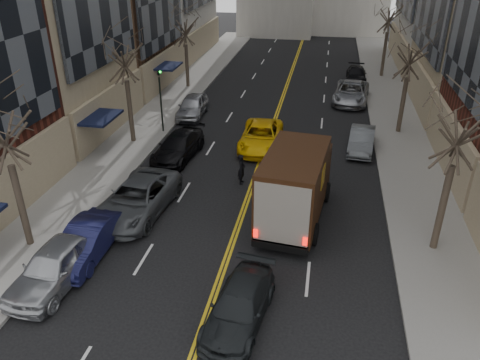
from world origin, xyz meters
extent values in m
cube|color=slate|center=(-9.00, 27.00, 0.07)|extent=(4.00, 66.00, 0.15)
cube|color=slate|center=(9.00, 27.00, 0.07)|extent=(4.00, 66.00, 0.15)
cube|color=black|center=(-10.00, 18.00, 2.40)|extent=(2.00, 3.00, 0.15)
cube|color=black|center=(-10.90, 18.00, 1.35)|extent=(0.20, 3.00, 2.50)
cube|color=black|center=(-10.00, 31.00, 2.40)|extent=(2.00, 3.00, 0.15)
cube|color=black|center=(-10.90, 31.00, 1.35)|extent=(0.20, 3.00, 2.50)
cylinder|color=#382D23|center=(-8.80, 8.00, 2.06)|extent=(0.30, 0.30, 3.83)
cylinder|color=#382D23|center=(-8.80, 20.00, 2.17)|extent=(0.30, 0.30, 4.05)
cylinder|color=#382D23|center=(-8.80, 33.00, 1.99)|extent=(0.30, 0.30, 3.69)
cylinder|color=#382D23|center=(8.80, 11.00, 2.13)|extent=(0.30, 0.30, 3.96)
cylinder|color=#382D23|center=(8.80, 25.00, 2.04)|extent=(0.30, 0.30, 3.78)
cylinder|color=#382D23|center=(8.80, 40.00, 2.22)|extent=(0.30, 0.30, 4.14)
cylinder|color=black|center=(-7.40, 22.00, 2.05)|extent=(0.12, 0.12, 3.80)
imported|color=black|center=(-7.40, 22.00, 4.40)|extent=(0.15, 0.18, 0.90)
sphere|color=#0CE526|center=(-7.25, 21.90, 4.35)|extent=(0.14, 0.14, 0.14)
cube|color=black|center=(2.55, 12.42, 0.58)|extent=(3.05, 7.01, 0.32)
cube|color=black|center=(2.82, 14.90, 1.65)|extent=(2.67, 2.06, 2.23)
cube|color=black|center=(2.49, 11.83, 2.12)|extent=(3.09, 5.45, 3.19)
cube|color=black|center=(2.20, 9.16, 0.58)|extent=(2.45, 0.45, 0.32)
cube|color=red|center=(1.14, 9.26, 1.06)|extent=(0.20, 0.08, 0.37)
cube|color=red|center=(3.25, 9.03, 1.06)|extent=(0.20, 0.08, 0.37)
cube|color=gold|center=(1.21, 12.03, 2.76)|extent=(0.14, 0.95, 0.96)
cube|color=gold|center=(3.78, 11.75, 2.76)|extent=(0.14, 0.95, 0.96)
cylinder|color=black|center=(1.54, 14.77, 0.51)|extent=(0.40, 1.05, 1.02)
cylinder|color=black|center=(4.04, 14.50, 0.51)|extent=(0.40, 1.05, 1.02)
cylinder|color=black|center=(1.11, 10.75, 0.51)|extent=(0.40, 1.05, 1.02)
cylinder|color=black|center=(3.60, 10.49, 0.51)|extent=(0.40, 1.05, 1.02)
imported|color=black|center=(1.20, 5.23, 0.66)|extent=(2.42, 4.75, 1.32)
cube|color=black|center=(1.20, 5.89, 1.18)|extent=(0.13, 0.04, 0.09)
cube|color=blue|center=(1.20, 5.86, 1.18)|extent=(0.10, 0.01, 0.06)
imported|color=yellow|center=(-0.30, 20.77, 0.77)|extent=(2.70, 5.59, 1.53)
imported|color=black|center=(-0.63, 15.61, 0.86)|extent=(0.45, 0.65, 1.72)
imported|color=#B2B5BA|center=(-6.30, 5.96, 0.83)|extent=(2.33, 4.99, 1.65)
imported|color=#13143B|center=(-5.91, 7.79, 0.75)|extent=(1.60, 4.55, 1.50)
imported|color=#474A4E|center=(-5.10, 11.55, 0.82)|extent=(3.18, 6.10, 1.64)
imported|color=black|center=(-5.10, 18.26, 0.74)|extent=(2.56, 5.28, 1.48)
imported|color=#ACAEB4|center=(-6.30, 25.69, 0.80)|extent=(2.10, 4.76, 1.59)
imported|color=#53585C|center=(6.10, 21.45, 0.71)|extent=(1.94, 4.46, 1.43)
imported|color=#999CA1|center=(5.65, 31.47, 0.81)|extent=(3.28, 6.10, 1.63)
imported|color=black|center=(6.30, 38.04, 0.65)|extent=(1.86, 4.48, 1.30)
camera|label=1|loc=(3.55, -7.14, 12.28)|focal=35.00mm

